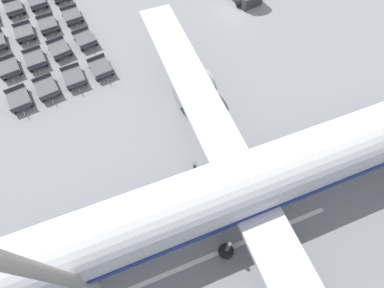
% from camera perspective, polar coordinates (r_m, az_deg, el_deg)
% --- Properties ---
extents(ground_plane, '(500.00, 500.00, 0.00)m').
position_cam_1_polar(ground_plane, '(36.28, 8.18, 24.16)').
color(ground_plane, gray).
extents(airplane, '(38.34, 43.32, 13.79)m').
position_cam_1_polar(airplane, '(19.52, 12.77, -6.49)').
color(airplane, silver).
rests_on(airplane, ground_plane).
extents(baggage_dolly_row_near_col_c, '(3.28, 2.13, 0.92)m').
position_cam_1_polar(baggage_dolly_row_near_col_c, '(33.38, -31.56, 12.27)').
color(baggage_dolly_row_near_col_c, '#515459').
rests_on(baggage_dolly_row_near_col_c, ground_plane).
extents(baggage_dolly_row_near_col_d, '(3.28, 2.15, 0.92)m').
position_cam_1_polar(baggage_dolly_row_near_col_d, '(30.27, -30.10, 7.38)').
color(baggage_dolly_row_near_col_d, '#515459').
rests_on(baggage_dolly_row_near_col_d, ground_plane).
extents(baggage_dolly_row_mid_a_col_a, '(3.27, 2.10, 0.92)m').
position_cam_1_polar(baggage_dolly_row_mid_a_col_a, '(40.12, -30.83, 21.37)').
color(baggage_dolly_row_mid_a_col_a, '#515459').
rests_on(baggage_dolly_row_mid_a_col_a, ground_plane).
extents(baggage_dolly_row_mid_a_col_b, '(3.25, 2.02, 0.92)m').
position_cam_1_polar(baggage_dolly_row_mid_a_col_b, '(36.38, -29.32, 18.01)').
color(baggage_dolly_row_mid_a_col_b, '#515459').
rests_on(baggage_dolly_row_mid_a_col_b, ground_plane).
extents(baggage_dolly_row_mid_a_col_c, '(3.27, 2.08, 0.92)m').
position_cam_1_polar(baggage_dolly_row_mid_a_col_c, '(33.01, -27.72, 14.11)').
color(baggage_dolly_row_mid_a_col_c, '#515459').
rests_on(baggage_dolly_row_mid_a_col_c, ground_plane).
extents(baggage_dolly_row_mid_a_col_d, '(3.28, 2.17, 0.92)m').
position_cam_1_polar(baggage_dolly_row_mid_a_col_d, '(30.00, -25.98, 9.57)').
color(baggage_dolly_row_mid_a_col_d, '#515459').
rests_on(baggage_dolly_row_mid_a_col_d, ground_plane).
extents(baggage_dolly_row_mid_b_col_a, '(3.27, 2.09, 0.92)m').
position_cam_1_polar(baggage_dolly_row_mid_b_col_a, '(39.89, -27.44, 22.93)').
color(baggage_dolly_row_mid_b_col_a, '#515459').
rests_on(baggage_dolly_row_mid_b_col_a, ground_plane).
extents(baggage_dolly_row_mid_b_col_b, '(3.26, 2.04, 0.92)m').
position_cam_1_polar(baggage_dolly_row_mid_b_col_b, '(36.31, -25.76, 19.82)').
color(baggage_dolly_row_mid_b_col_b, '#515459').
rests_on(baggage_dolly_row_mid_b_col_b, ground_plane).
extents(baggage_dolly_row_mid_b_col_c, '(3.29, 2.22, 0.92)m').
position_cam_1_polar(baggage_dolly_row_mid_b_col_c, '(33.06, -23.93, 16.22)').
color(baggage_dolly_row_mid_b_col_c, '#515459').
rests_on(baggage_dolly_row_mid_b_col_c, ground_plane).
extents(baggage_dolly_row_mid_b_col_d, '(3.25, 2.04, 0.92)m').
position_cam_1_polar(baggage_dolly_row_mid_b_col_d, '(29.91, -21.61, 11.75)').
color(baggage_dolly_row_mid_b_col_d, '#515459').
rests_on(baggage_dolly_row_mid_b_col_d, ground_plane).
extents(baggage_dolly_row_far_col_b, '(3.26, 2.06, 0.92)m').
position_cam_1_polar(baggage_dolly_row_far_col_b, '(36.49, -21.86, 21.75)').
color(baggage_dolly_row_far_col_b, '#515459').
rests_on(baggage_dolly_row_far_col_b, ground_plane).
extents(baggage_dolly_row_far_col_c, '(3.29, 2.21, 0.92)m').
position_cam_1_polar(baggage_dolly_row_far_col_c, '(33.21, -19.71, 18.28)').
color(baggage_dolly_row_far_col_c, '#515459').
rests_on(baggage_dolly_row_far_col_c, ground_plane).
extents(baggage_dolly_row_far_col_d, '(3.27, 2.12, 0.92)m').
position_cam_1_polar(baggage_dolly_row_far_col_d, '(29.92, -16.99, 13.72)').
color(baggage_dolly_row_far_col_d, '#515459').
rests_on(baggage_dolly_row_far_col_d, ground_plane).
extents(stand_guidance_stripe, '(0.63, 27.47, 0.01)m').
position_cam_1_polar(stand_guidance_stripe, '(21.44, -9.83, -24.96)').
color(stand_guidance_stripe, white).
rests_on(stand_guidance_stripe, ground_plane).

